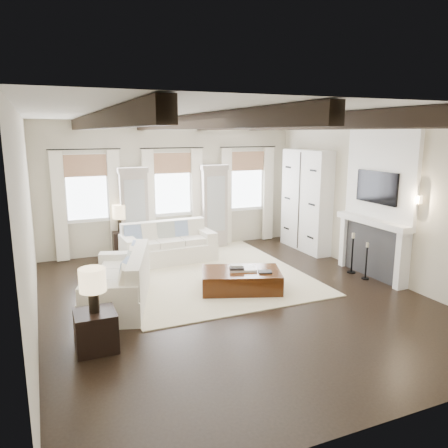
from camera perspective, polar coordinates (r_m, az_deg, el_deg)
name	(u,v)px	position (r m, az deg, el deg)	size (l,w,h in m)	color
ground	(233,298)	(7.96, 1.23, -9.63)	(7.50, 7.50, 0.00)	black
room_shell	(250,186)	(8.60, 3.38, 4.98)	(6.54, 7.54, 3.22)	beige
area_rug	(204,271)	(9.40, -2.59, -6.17)	(3.74, 4.73, 0.02)	beige
sofa_back	(168,245)	(10.16, -7.37, -2.80)	(2.12, 1.02, 0.90)	white
sofa_left	(121,283)	(7.80, -13.25, -7.56)	(1.54, 2.30, 0.90)	white
ottoman	(241,280)	(8.28, 2.24, -7.38)	(1.46, 0.91, 0.38)	black
tray	(243,268)	(8.28, 2.47, -5.83)	(0.50, 0.38, 0.04)	white
book_lower	(237,268)	(8.17, 1.68, -5.77)	(0.26, 0.20, 0.04)	#262628
book_upper	(237,265)	(8.22, 1.69, -5.42)	(0.22, 0.17, 0.03)	beige
book_loose	(265,272)	(8.13, 5.39, -6.25)	(0.24, 0.18, 0.03)	#262628
side_table_front	(96,331)	(6.37, -16.41, -13.21)	(0.54, 0.54, 0.54)	black
lamp_front	(93,283)	(6.11, -16.79, -7.34)	(0.36, 0.36, 0.61)	black
side_table_back	(122,244)	(10.69, -13.21, -2.55)	(0.42, 0.42, 0.62)	black
lamp_back	(120,213)	(10.54, -13.40, 1.40)	(0.37, 0.37, 0.64)	black
candlestick_near	(366,264)	(9.30, 18.07, -4.98)	(0.15, 0.15, 0.76)	black
candlestick_far	(352,256)	(9.61, 16.39, -4.08)	(0.17, 0.17, 0.86)	black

